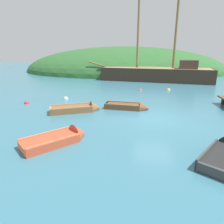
{
  "coord_description": "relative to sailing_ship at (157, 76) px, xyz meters",
  "views": [
    {
      "loc": [
        -1.46,
        -11.9,
        4.01
      ],
      "look_at": [
        -2.71,
        -0.04,
        0.34
      ],
      "focal_mm": 31.77,
      "sensor_mm": 36.0,
      "label": 1
    }
  ],
  "objects": [
    {
      "name": "shore_hill",
      "position": [
        -5.23,
        14.31,
        -0.67
      ],
      "size": [
        41.08,
        27.37,
        9.96
      ],
      "primitive_type": "ellipsoid",
      "color": "#2D602D",
      "rests_on": "ground"
    },
    {
      "name": "rowboat_outer_left",
      "position": [
        -3.52,
        -14.76,
        -0.55
      ],
      "size": [
        3.29,
        1.36,
        0.94
      ],
      "rotation": [
        0.0,
        0.0,
        6.16
      ],
      "color": "brown",
      "rests_on": "ground"
    },
    {
      "name": "rowboat_near_dock",
      "position": [
        -6.54,
        -20.57,
        -0.54
      ],
      "size": [
        2.92,
        2.93,
        1.09
      ],
      "rotation": [
        0.0,
        0.0,
        0.79
      ],
      "color": "#C64C2D",
      "rests_on": "ground"
    },
    {
      "name": "buoy_white",
      "position": [
        -9.12,
        -12.14,
        -0.67
      ],
      "size": [
        0.4,
        0.4,
        0.4
      ],
      "primitive_type": "sphere",
      "color": "white",
      "rests_on": "ground"
    },
    {
      "name": "buoy_yellow",
      "position": [
        0.51,
        -7.08,
        -0.67
      ],
      "size": [
        0.43,
        0.43,
        0.43
      ],
      "primitive_type": "sphere",
      "color": "yellow",
      "rests_on": "ground"
    },
    {
      "name": "sailing_ship",
      "position": [
        0.0,
        0.0,
        0.0
      ],
      "size": [
        17.68,
        6.56,
        11.97
      ],
      "rotation": [
        0.0,
        0.0,
        2.95
      ],
      "color": "#38281E",
      "rests_on": "ground"
    },
    {
      "name": "rowboat_center",
      "position": [
        -6.99,
        -15.7,
        -0.53
      ],
      "size": [
        3.64,
        2.33,
        1.05
      ],
      "rotation": [
        0.0,
        0.0,
        0.39
      ],
      "color": "brown",
      "rests_on": "ground"
    },
    {
      "name": "buoy_orange",
      "position": [
        -2.48,
        -7.39,
        -0.67
      ],
      "size": [
        0.31,
        0.31,
        0.31
      ],
      "primitive_type": "sphere",
      "color": "orange",
      "rests_on": "ground"
    },
    {
      "name": "buoy_red",
      "position": [
        -11.74,
        -14.0,
        -0.67
      ],
      "size": [
        0.4,
        0.4,
        0.4
      ],
      "primitive_type": "sphere",
      "color": "red",
      "rests_on": "ground"
    },
    {
      "name": "ground_plane",
      "position": [
        -1.84,
        -16.7,
        -0.67
      ],
      "size": [
        120.0,
        120.0,
        0.0
      ],
      "primitive_type": "plane",
      "color": "teal"
    }
  ]
}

